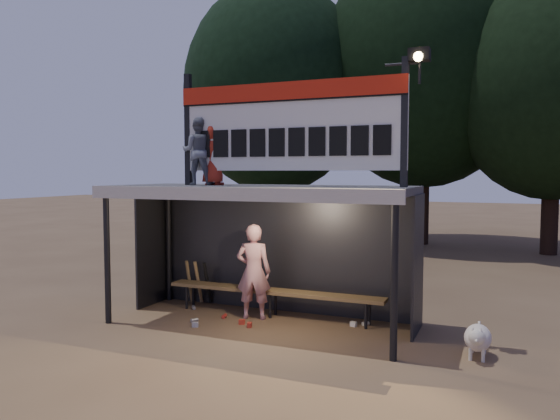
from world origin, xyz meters
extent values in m
plane|color=brown|center=(0.00, 0.00, 0.00)|extent=(80.00, 80.00, 0.00)
imported|color=white|center=(-0.25, 0.30, 0.83)|extent=(0.68, 0.52, 1.66)
imported|color=slate|center=(-1.14, -0.03, 2.90)|extent=(0.66, 0.58, 1.15)
imported|color=#A32819|center=(-0.89, 0.06, 2.84)|extent=(0.54, 0.39, 1.03)
cube|color=#3F3F41|center=(0.00, 0.00, 2.26)|extent=(5.00, 2.00, 0.12)
cube|color=beige|center=(0.00, -1.02, 2.22)|extent=(5.10, 0.06, 0.20)
cylinder|color=black|center=(-2.40, -0.90, 1.10)|extent=(0.10, 0.10, 2.20)
cylinder|color=black|center=(2.40, -0.90, 1.10)|extent=(0.10, 0.10, 2.20)
cylinder|color=black|center=(-2.40, 0.90, 1.10)|extent=(0.10, 0.10, 2.20)
cylinder|color=black|center=(2.40, 0.90, 1.10)|extent=(0.10, 0.10, 2.20)
cube|color=black|center=(0.00, 1.00, 1.10)|extent=(5.00, 0.04, 2.20)
cube|color=black|center=(-2.50, 0.50, 1.10)|extent=(0.04, 1.00, 2.20)
cube|color=black|center=(2.50, 0.50, 1.10)|extent=(0.04, 1.00, 2.20)
cylinder|color=black|center=(0.00, 1.00, 2.15)|extent=(5.00, 0.06, 0.06)
cube|color=black|center=(-1.35, 0.00, 3.27)|extent=(0.10, 0.10, 1.90)
cube|color=black|center=(2.35, 0.00, 3.27)|extent=(0.10, 0.10, 1.90)
cube|color=white|center=(0.50, 0.00, 3.27)|extent=(3.80, 0.08, 1.40)
cube|color=red|center=(0.50, -0.05, 3.83)|extent=(3.80, 0.04, 0.28)
cube|color=black|center=(0.50, -0.06, 3.68)|extent=(3.80, 0.02, 0.03)
cube|color=black|center=(-1.03, -0.05, 3.02)|extent=(0.27, 0.03, 0.45)
cube|color=black|center=(-0.69, -0.05, 3.02)|extent=(0.27, 0.03, 0.45)
cube|color=black|center=(-0.35, -0.05, 3.02)|extent=(0.27, 0.03, 0.45)
cube|color=black|center=(-0.01, -0.05, 3.02)|extent=(0.27, 0.03, 0.45)
cube|color=black|center=(0.33, -0.05, 3.02)|extent=(0.27, 0.03, 0.45)
cube|color=black|center=(0.67, -0.05, 3.02)|extent=(0.27, 0.03, 0.45)
cube|color=black|center=(1.01, -0.05, 3.02)|extent=(0.27, 0.03, 0.45)
cube|color=black|center=(1.35, -0.05, 3.02)|extent=(0.27, 0.03, 0.45)
cube|color=black|center=(1.69, -0.05, 3.02)|extent=(0.27, 0.03, 0.45)
cube|color=black|center=(2.03, -0.05, 3.02)|extent=(0.27, 0.03, 0.45)
cylinder|color=black|center=(2.30, 0.00, 4.12)|extent=(0.50, 0.04, 0.04)
cylinder|color=black|center=(2.55, 0.00, 3.97)|extent=(0.04, 0.04, 0.30)
cube|color=black|center=(2.55, -0.05, 4.22)|extent=(0.30, 0.22, 0.18)
sphere|color=#FFD88C|center=(2.55, -0.14, 4.18)|extent=(0.14, 0.14, 0.14)
cube|color=olive|center=(0.00, 0.55, 0.45)|extent=(4.00, 0.35, 0.06)
cylinder|color=black|center=(-1.70, 0.43, 0.23)|extent=(0.05, 0.05, 0.45)
cylinder|color=black|center=(-1.70, 0.67, 0.23)|extent=(0.05, 0.05, 0.45)
cylinder|color=black|center=(0.00, 0.43, 0.23)|extent=(0.05, 0.05, 0.45)
cylinder|color=black|center=(0.00, 0.67, 0.23)|extent=(0.05, 0.05, 0.45)
cylinder|color=black|center=(1.70, 0.43, 0.23)|extent=(0.05, 0.05, 0.45)
cylinder|color=black|center=(1.70, 0.67, 0.23)|extent=(0.05, 0.05, 0.45)
cylinder|color=black|center=(-4.00, 10.00, 1.87)|extent=(0.50, 0.50, 3.74)
ellipsoid|color=black|center=(-4.00, 10.00, 5.53)|extent=(6.46, 6.46, 7.48)
cylinder|color=black|center=(1.00, 11.50, 2.09)|extent=(0.50, 0.50, 4.18)
ellipsoid|color=black|center=(1.00, 11.50, 6.18)|extent=(7.22, 7.22, 8.36)
cylinder|color=black|center=(5.00, 10.50, 1.76)|extent=(0.50, 0.50, 3.52)
ellipsoid|color=black|center=(5.00, 10.50, 5.20)|extent=(6.08, 6.08, 7.04)
ellipsoid|color=silver|center=(3.44, -0.31, 0.27)|extent=(0.36, 0.58, 0.36)
sphere|color=white|center=(3.44, -0.59, 0.36)|extent=(0.22, 0.22, 0.22)
cone|color=beige|center=(3.44, -0.69, 0.34)|extent=(0.10, 0.10, 0.10)
cone|color=beige|center=(3.39, -0.61, 0.46)|extent=(0.06, 0.06, 0.07)
cone|color=beige|center=(3.49, -0.61, 0.46)|extent=(0.06, 0.06, 0.07)
cylinder|color=beige|center=(3.36, -0.49, 0.09)|extent=(0.05, 0.05, 0.18)
cylinder|color=silver|center=(3.52, -0.49, 0.09)|extent=(0.05, 0.05, 0.18)
cylinder|color=white|center=(3.36, -0.13, 0.09)|extent=(0.05, 0.05, 0.18)
cylinder|color=beige|center=(3.52, -0.13, 0.09)|extent=(0.05, 0.05, 0.18)
cylinder|color=silver|center=(3.44, -0.01, 0.34)|extent=(0.04, 0.16, 0.14)
cylinder|color=olive|center=(-1.88, 0.82, 0.43)|extent=(0.08, 0.27, 0.84)
cylinder|color=#A27D4B|center=(-1.68, 0.82, 0.43)|extent=(0.07, 0.30, 0.83)
cylinder|color=black|center=(-1.48, 0.82, 0.43)|extent=(0.08, 0.33, 0.83)
cube|color=#B52E1F|center=(-0.08, -0.23, 0.04)|extent=(0.10, 0.12, 0.08)
cylinder|color=#ABABAF|center=(-1.08, -0.31, 0.04)|extent=(0.12, 0.14, 0.07)
cube|color=silver|center=(1.48, 0.48, 0.04)|extent=(0.11, 0.09, 0.08)
cylinder|color=red|center=(-0.74, 0.12, 0.04)|extent=(0.09, 0.13, 0.07)
cube|color=#A7A7AC|center=(-0.91, -0.55, 0.04)|extent=(0.12, 0.10, 0.08)
cylinder|color=beige|center=(1.66, 0.60, 0.04)|extent=(0.13, 0.13, 0.07)
cube|color=red|center=(-0.28, -0.11, 0.04)|extent=(0.12, 0.09, 0.08)
cylinder|color=#A7A7AC|center=(-1.55, 0.44, 0.04)|extent=(0.13, 0.13, 0.07)
camera|label=1|loc=(3.76, -8.14, 2.55)|focal=35.00mm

